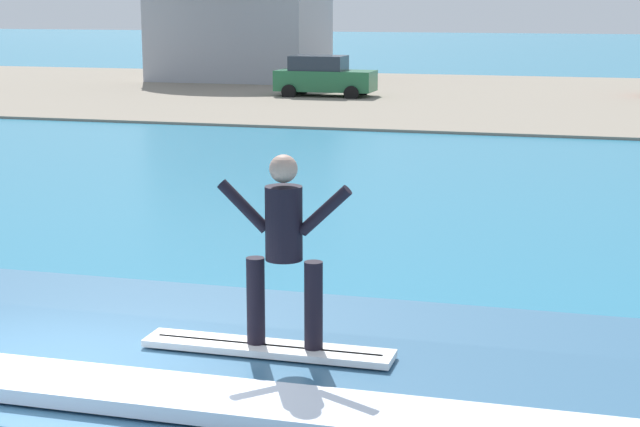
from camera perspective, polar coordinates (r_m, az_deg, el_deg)
name	(u,v)px	position (r m, az deg, el deg)	size (l,w,h in m)	color
wave_crest	(204,405)	(9.72, -6.46, -10.51)	(10.56, 4.08, 1.27)	#356386
surfboard	(268,348)	(9.01, -2.93, -7.48)	(2.23, 0.39, 0.06)	white
surfer	(284,241)	(8.72, -2.02, -1.53)	(1.19, 0.32, 1.68)	black
shoreline_bank	(498,97)	(46.23, 9.87, 6.37)	(120.00, 25.62, 0.09)	gray
car_near_shore	(324,77)	(45.70, 0.21, 7.62)	(4.33, 2.12, 1.86)	#23663D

